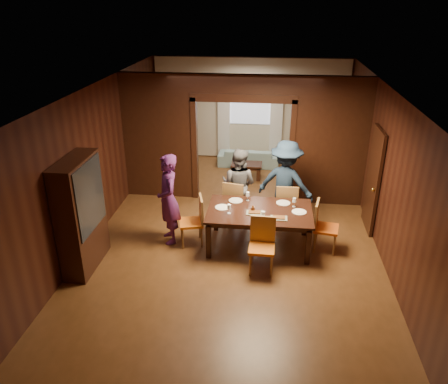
# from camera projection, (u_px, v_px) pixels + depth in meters

# --- Properties ---
(floor) EXTENTS (9.00, 9.00, 0.00)m
(floor) POSITION_uv_depth(u_px,v_px,m) (236.00, 231.00, 8.95)
(floor) COLOR #563418
(floor) RESTS_ON ground
(ceiling) EXTENTS (5.50, 9.00, 0.02)m
(ceiling) POSITION_uv_depth(u_px,v_px,m) (237.00, 89.00, 7.76)
(ceiling) COLOR silver
(ceiling) RESTS_ON room_walls
(room_walls) EXTENTS (5.52, 9.01, 2.90)m
(room_walls) POSITION_uv_depth(u_px,v_px,m) (244.00, 134.00, 10.04)
(room_walls) COLOR black
(room_walls) RESTS_ON floor
(person_purple) EXTENTS (0.65, 0.76, 1.77)m
(person_purple) POSITION_uv_depth(u_px,v_px,m) (168.00, 199.00, 8.27)
(person_purple) COLOR #541F5B
(person_purple) RESTS_ON floor
(person_grey) EXTENTS (0.93, 0.82, 1.59)m
(person_grey) POSITION_uv_depth(u_px,v_px,m) (238.00, 185.00, 9.13)
(person_grey) COLOR #5C5D64
(person_grey) RESTS_ON floor
(person_navy) EXTENTS (1.32, 1.01, 1.81)m
(person_navy) POSITION_uv_depth(u_px,v_px,m) (285.00, 183.00, 8.92)
(person_navy) COLOR #19293E
(person_navy) RESTS_ON floor
(sofa) EXTENTS (1.71, 0.70, 0.50)m
(sofa) POSITION_uv_depth(u_px,v_px,m) (249.00, 157.00, 12.34)
(sofa) COLOR #8BB2B6
(sofa) RESTS_ON floor
(serving_bowl) EXTENTS (0.31, 0.31, 0.08)m
(serving_bowl) POSITION_uv_depth(u_px,v_px,m) (264.00, 206.00, 8.20)
(serving_bowl) COLOR black
(serving_bowl) RESTS_ON dining_table
(dining_table) EXTENTS (1.95, 1.21, 0.76)m
(dining_table) POSITION_uv_depth(u_px,v_px,m) (259.00, 228.00, 8.29)
(dining_table) COLOR black
(dining_table) RESTS_ON floor
(coffee_table) EXTENTS (0.80, 0.50, 0.40)m
(coffee_table) POSITION_uv_depth(u_px,v_px,m) (247.00, 171.00, 11.50)
(coffee_table) COLOR black
(coffee_table) RESTS_ON floor
(chair_left) EXTENTS (0.54, 0.54, 0.97)m
(chair_left) POSITION_uv_depth(u_px,v_px,m) (191.00, 221.00, 8.33)
(chair_left) COLOR orange
(chair_left) RESTS_ON floor
(chair_right) EXTENTS (0.51, 0.51, 0.97)m
(chair_right) POSITION_uv_depth(u_px,v_px,m) (326.00, 227.00, 8.12)
(chair_right) COLOR #D35413
(chair_right) RESTS_ON floor
(chair_far_l) EXTENTS (0.52, 0.52, 0.97)m
(chair_far_l) POSITION_uv_depth(u_px,v_px,m) (236.00, 201.00, 9.12)
(chair_far_l) COLOR red
(chair_far_l) RESTS_ON floor
(chair_far_r) EXTENTS (0.45, 0.45, 0.97)m
(chair_far_r) POSITION_uv_depth(u_px,v_px,m) (286.00, 205.00, 8.98)
(chair_far_r) COLOR #DB4F14
(chair_far_r) RESTS_ON floor
(chair_near) EXTENTS (0.45, 0.45, 0.97)m
(chair_near) POSITION_uv_depth(u_px,v_px,m) (262.00, 247.00, 7.47)
(chair_near) COLOR orange
(chair_near) RESTS_ON floor
(hutch) EXTENTS (0.40, 1.20, 2.00)m
(hutch) POSITION_uv_depth(u_px,v_px,m) (81.00, 215.00, 7.45)
(hutch) COLOR black
(hutch) RESTS_ON floor
(door_right) EXTENTS (0.06, 0.90, 2.10)m
(door_right) POSITION_uv_depth(u_px,v_px,m) (373.00, 180.00, 8.70)
(door_right) COLOR black
(door_right) RESTS_ON floor
(window_far) EXTENTS (1.20, 0.03, 1.30)m
(window_far) POSITION_uv_depth(u_px,v_px,m) (250.00, 101.00, 12.28)
(window_far) COLOR silver
(window_far) RESTS_ON back_wall
(curtain_left) EXTENTS (0.35, 0.06, 2.40)m
(curtain_left) POSITION_uv_depth(u_px,v_px,m) (224.00, 116.00, 12.50)
(curtain_left) COLOR white
(curtain_left) RESTS_ON back_wall
(curtain_right) EXTENTS (0.35, 0.06, 2.40)m
(curtain_right) POSITION_uv_depth(u_px,v_px,m) (276.00, 118.00, 12.35)
(curtain_right) COLOR white
(curtain_right) RESTS_ON back_wall
(plate_left) EXTENTS (0.27, 0.27, 0.01)m
(plate_left) POSITION_uv_depth(u_px,v_px,m) (222.00, 207.00, 8.23)
(plate_left) COLOR white
(plate_left) RESTS_ON dining_table
(plate_far_l) EXTENTS (0.27, 0.27, 0.01)m
(plate_far_l) POSITION_uv_depth(u_px,v_px,m) (236.00, 200.00, 8.50)
(plate_far_l) COLOR silver
(plate_far_l) RESTS_ON dining_table
(plate_far_r) EXTENTS (0.27, 0.27, 0.01)m
(plate_far_r) POSITION_uv_depth(u_px,v_px,m) (283.00, 203.00, 8.40)
(plate_far_r) COLOR silver
(plate_far_r) RESTS_ON dining_table
(plate_right) EXTENTS (0.27, 0.27, 0.01)m
(plate_right) POSITION_uv_depth(u_px,v_px,m) (299.00, 212.00, 8.06)
(plate_right) COLOR white
(plate_right) RESTS_ON dining_table
(plate_near) EXTENTS (0.27, 0.27, 0.01)m
(plate_near) POSITION_uv_depth(u_px,v_px,m) (261.00, 219.00, 7.79)
(plate_near) COLOR white
(plate_near) RESTS_ON dining_table
(platter_a) EXTENTS (0.30, 0.20, 0.04)m
(platter_a) POSITION_uv_depth(u_px,v_px,m) (255.00, 212.00, 8.01)
(platter_a) COLOR gray
(platter_a) RESTS_ON dining_table
(platter_b) EXTENTS (0.30, 0.20, 0.04)m
(platter_b) POSITION_uv_depth(u_px,v_px,m) (279.00, 218.00, 7.82)
(platter_b) COLOR gray
(platter_b) RESTS_ON dining_table
(wineglass_left) EXTENTS (0.08, 0.08, 0.18)m
(wineglass_left) POSITION_uv_depth(u_px,v_px,m) (229.00, 209.00, 7.98)
(wineglass_left) COLOR silver
(wineglass_left) RESTS_ON dining_table
(wineglass_far) EXTENTS (0.08, 0.08, 0.18)m
(wineglass_far) POSITION_uv_depth(u_px,v_px,m) (248.00, 196.00, 8.48)
(wineglass_far) COLOR white
(wineglass_far) RESTS_ON dining_table
(wineglass_right) EXTENTS (0.08, 0.08, 0.18)m
(wineglass_right) POSITION_uv_depth(u_px,v_px,m) (294.00, 202.00, 8.23)
(wineglass_right) COLOR white
(wineglass_right) RESTS_ON dining_table
(tumbler) EXTENTS (0.07, 0.07, 0.14)m
(tumbler) POSITION_uv_depth(u_px,v_px,m) (263.00, 215.00, 7.80)
(tumbler) COLOR white
(tumbler) RESTS_ON dining_table
(condiment_jar) EXTENTS (0.08, 0.08, 0.11)m
(condiment_jar) POSITION_uv_depth(u_px,v_px,m) (253.00, 209.00, 8.07)
(condiment_jar) COLOR #4A2511
(condiment_jar) RESTS_ON dining_table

